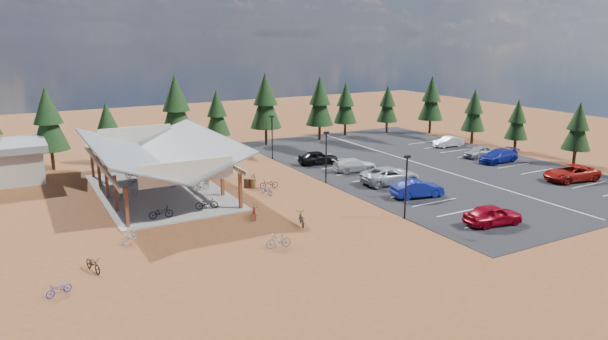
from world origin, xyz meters
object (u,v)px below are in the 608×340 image
Objects in this scene: trash_bin_0 at (247,183)px; car_4 at (318,157)px; bike_2 at (136,181)px; car_7 at (499,156)px; bike_pavilion at (157,151)px; bike_16 at (269,184)px; bike_4 at (207,203)px; bike_6 at (178,182)px; car_8 at (478,152)px; bike_5 at (201,185)px; bike_15 at (253,180)px; bike_9 at (130,235)px; car_0 at (493,215)px; car_3 at (355,165)px; trash_bin_1 at (252,183)px; bike_8 at (93,264)px; car_9 at (448,142)px; bike_1 at (128,192)px; bike_7 at (178,166)px; bike_0 at (161,212)px; bike_11 at (254,212)px; car_6 at (571,173)px; bike_3 at (133,173)px; lamp_post_1 at (326,154)px; lamp_post_2 at (272,134)px; bike_10 at (59,289)px; bike_12 at (301,219)px; car_1 at (417,189)px; bike_14 at (267,190)px; car_2 at (390,175)px; bike_13 at (279,240)px; lamp_post_0 at (406,183)px.

trash_bin_0 is 11.75m from car_4.
car_7 is (38.30, -9.92, 0.26)m from bike_2.
trash_bin_0 is at bearing -19.04° from bike_pavilion.
bike_pavilion is at bearing -99.49° from bike_16.
bike_4 is at bearing -91.33° from car_7.
bike_6 is 35.07m from car_8.
bike_5 reaches higher than bike_15.
bike_15 is (13.50, 9.28, 0.04)m from bike_9.
bike_5 is 0.39× the size of car_0.
trash_bin_1 is at bearing 102.31° from car_3.
bike_pavilion is 37.04m from car_8.
car_7 is (36.77, -6.98, -3.04)m from bike_pavilion.
trash_bin_1 is 0.51× the size of bike_6.
car_9 reaches higher than bike_8.
bike_2 is (1.51, 3.83, -0.11)m from bike_1.
bike_7 is (1.63, 13.84, 0.04)m from bike_4.
car_9 is at bearing 5.03° from bike_8.
trash_bin_1 is 11.10m from bike_0.
car_6 is at bearing 7.69° from bike_11.
bike_9 is at bearing 77.13° from car_0.
bike_3 reaches higher than bike_2.
lamp_post_1 reaches higher than bike_2.
lamp_post_2 reaches higher than bike_10.
bike_6 is at bearing -178.77° from bike_7.
bike_16 is (2.24, 10.48, -0.05)m from bike_12.
bike_3 is 0.33× the size of car_1.
bike_7 is at bearing -59.12° from bike_2.
car_6 reaches higher than car_4.
car_7 is (28.48, -1.28, 0.37)m from bike_14.
car_0 is 8.39m from car_1.
trash_bin_0 is 6.57m from bike_6.
car_2 is at bearing -23.19° from trash_bin_1.
bike_6 is 0.94× the size of bike_11.
bike_7 reaches higher than bike_15.
car_4 is at bearing 151.17° from bike_13.
lamp_post_0 is 2.94× the size of bike_6.
bike_10 is at bearing 142.35° from bike_4.
bike_1 is at bearing 143.49° from bike_11.
car_1 is 1.06× the size of car_4.
bike_pavilion reaches higher than trash_bin_1.
bike_10 is at bearing -178.16° from lamp_post_0.
bike_7 is at bearing 50.64° from car_1.
lamp_post_1 is at bearing 126.22° from car_3.
car_0 is (16.30, -27.96, 0.20)m from bike_7.
car_2 is at bearing -76.45° from car_8.
bike_pavilion is 38.19m from car_9.
car_4 is (21.39, 3.07, 0.17)m from bike_1.
bike_0 is 7.00m from bike_1.
bike_11 is at bearing -136.24° from bike_14.
bike_11 reaches higher than bike_8.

